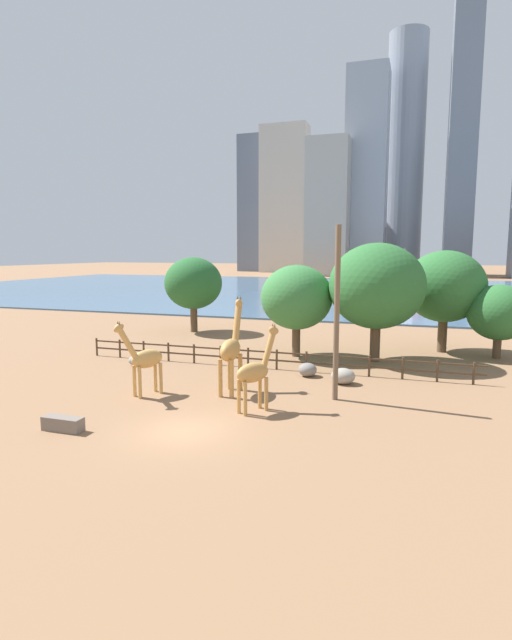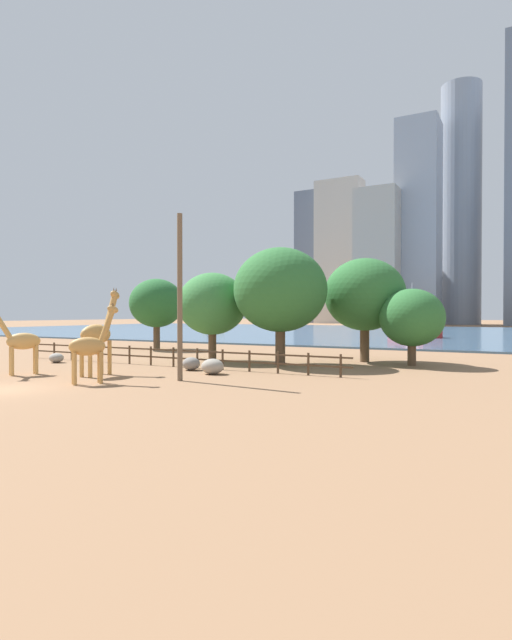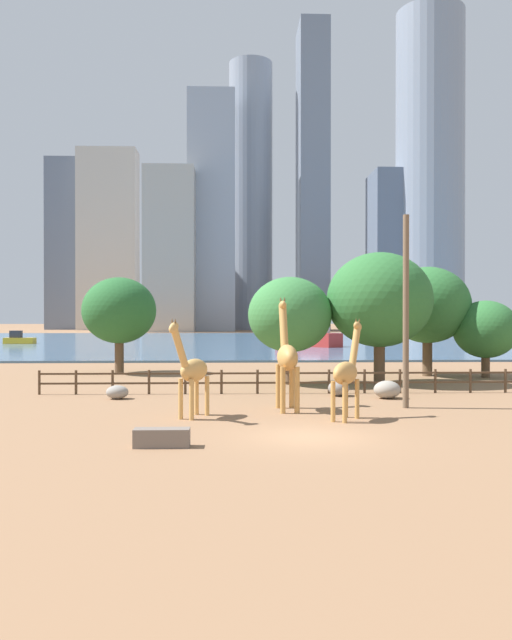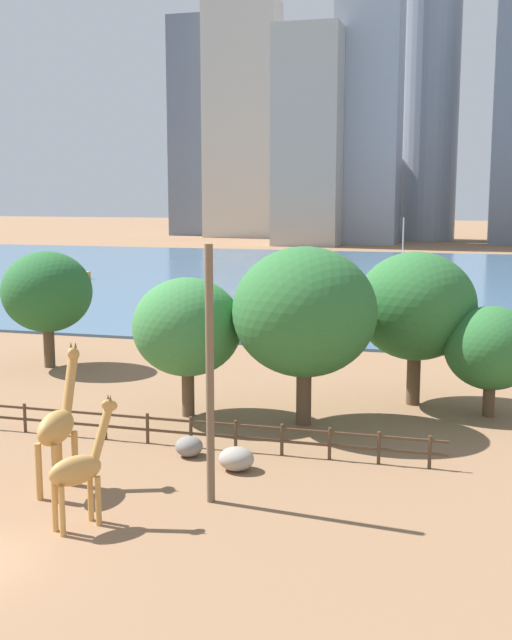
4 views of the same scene
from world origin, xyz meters
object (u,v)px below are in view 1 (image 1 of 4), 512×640
(utility_pole, at_px, (337,314))
(boulder_small, at_px, (308,370))
(tree_left_small, at_px, (499,313))
(giraffe_tall, at_px, (231,349))
(boulder_near_fence, at_px, (137,360))
(boat_ferry, at_px, (187,287))
(boat_tug, at_px, (407,292))
(giraffe_young, at_px, (255,372))
(tree_left_large, at_px, (377,286))
(boulder_by_pole, at_px, (343,376))
(tree_center_broad, at_px, (445,287))
(giraffe_companion, at_px, (144,359))
(tree_right_tall, at_px, (193,283))
(tree_right_small, at_px, (297,298))
(feeding_trough, at_px, (63,424))

(utility_pole, bearing_deg, boulder_small, 119.10)
(boulder_small, height_order, tree_left_small, tree_left_small)
(giraffe_tall, height_order, boulder_near_fence, giraffe_tall)
(boat_ferry, height_order, boat_tug, boat_tug)
(giraffe_young, bearing_deg, tree_left_large, 15.26)
(boulder_by_pole, distance_m, boat_tug, 49.22)
(tree_left_large, bearing_deg, tree_center_broad, 47.12)
(giraffe_tall, distance_m, boulder_near_fence, 9.41)
(giraffe_young, height_order, utility_pole, utility_pole)
(giraffe_companion, relative_size, boulder_by_pole, 3.01)
(giraffe_companion, bearing_deg, giraffe_young, 110.60)
(giraffe_tall, distance_m, tree_right_tall, 21.12)
(tree_left_small, bearing_deg, boat_ferry, 135.11)
(tree_right_tall, relative_size, boat_tug, 0.83)
(giraffe_young, xyz_separation_m, utility_pole, (3.29, 3.11, 2.50))
(boulder_near_fence, relative_size, boat_tug, 0.13)
(tree_center_broad, relative_size, tree_right_small, 1.16)
(tree_center_broad, distance_m, tree_right_tall, 22.10)
(tree_center_broad, bearing_deg, feeding_trough, -124.65)
(tree_right_small, distance_m, boat_tug, 43.15)
(tree_center_broad, bearing_deg, giraffe_tall, -126.18)
(tree_left_large, bearing_deg, boulder_by_pole, -99.91)
(giraffe_companion, relative_size, utility_pole, 0.47)
(boat_tug, bearing_deg, giraffe_tall, 126.02)
(boulder_by_pole, bearing_deg, feeding_trough, -131.82)
(giraffe_young, bearing_deg, tree_right_small, 39.08)
(boulder_small, distance_m, boat_ferry, 67.20)
(giraffe_young, relative_size, utility_pole, 0.47)
(tree_right_small, distance_m, boat_ferry, 61.53)
(utility_pole, height_order, boulder_near_fence, utility_pole)
(boulder_near_fence, height_order, boat_ferry, boat_ferry)
(giraffe_tall, distance_m, boulder_by_pole, 6.84)
(giraffe_young, xyz_separation_m, boulder_near_fence, (-10.51, 6.61, -1.58))
(boat_ferry, bearing_deg, utility_pole, -55.23)
(boulder_by_pole, height_order, boat_ferry, boat_ferry)
(giraffe_tall, bearing_deg, giraffe_companion, 112.74)
(feeding_trough, height_order, boat_tug, boat_tug)
(boat_ferry, bearing_deg, giraffe_tall, -59.27)
(giraffe_young, xyz_separation_m, boat_tug, (5.26, 55.48, -0.42))
(tree_left_small, xyz_separation_m, boat_ferry, (-47.63, 47.45, -2.44))
(boulder_near_fence, xyz_separation_m, boat_ferry, (-24.56, 57.52, 0.48))
(tree_center_broad, xyz_separation_m, boat_ferry, (-44.01, 46.22, -4.11))
(giraffe_young, xyz_separation_m, tree_left_small, (12.57, 16.68, 1.35))
(boat_ferry, bearing_deg, feeding_trough, -65.24)
(boulder_by_pole, height_order, tree_center_broad, tree_center_broad)
(tree_center_broad, relative_size, tree_right_tall, 1.09)
(tree_center_broad, height_order, boat_ferry, tree_center_broad)
(boulder_by_pole, height_order, tree_right_tall, tree_right_tall)
(giraffe_companion, bearing_deg, tree_right_small, -176.31)
(giraffe_tall, relative_size, boulder_near_fence, 4.53)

